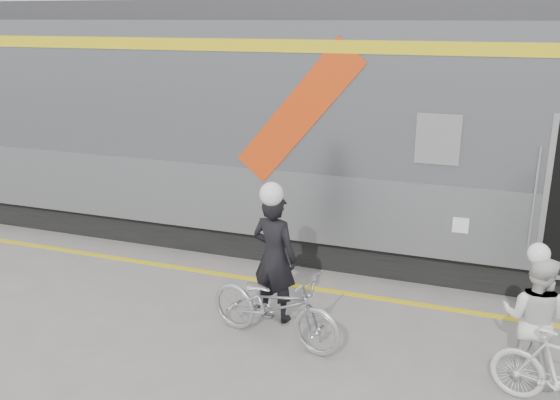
% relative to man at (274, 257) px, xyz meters
% --- Properties ---
extents(ground, '(90.00, 90.00, 0.00)m').
position_rel_man_xyz_m(ground, '(0.66, -1.13, -0.87)').
color(ground, slate).
rests_on(ground, ground).
extents(train, '(24.00, 3.17, 4.10)m').
position_rel_man_xyz_m(train, '(1.62, 3.06, 1.19)').
color(train, black).
rests_on(train, ground).
extents(safety_strip, '(24.00, 0.12, 0.01)m').
position_rel_man_xyz_m(safety_strip, '(0.66, 1.02, -0.86)').
color(safety_strip, yellow).
rests_on(safety_strip, ground).
extents(man, '(0.71, 0.54, 1.74)m').
position_rel_man_xyz_m(man, '(0.00, 0.00, 0.00)').
color(man, black).
rests_on(man, ground).
extents(bicycle_left, '(1.91, 1.01, 0.96)m').
position_rel_man_xyz_m(bicycle_left, '(0.20, -0.55, -0.39)').
color(bicycle_left, '#A9ABB1').
rests_on(bicycle_left, ground).
extents(woman, '(0.83, 0.73, 1.46)m').
position_rel_man_xyz_m(woman, '(3.12, -0.35, -0.14)').
color(woman, silver).
rests_on(woman, ground).
extents(helmet_man, '(0.30, 0.30, 0.30)m').
position_rel_man_xyz_m(helmet_man, '(0.00, 0.00, 1.02)').
color(helmet_man, white).
rests_on(helmet_man, man).
extents(helmet_woman, '(0.23, 0.23, 0.23)m').
position_rel_man_xyz_m(helmet_woman, '(3.12, -0.35, 0.70)').
color(helmet_woman, white).
rests_on(helmet_woman, woman).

